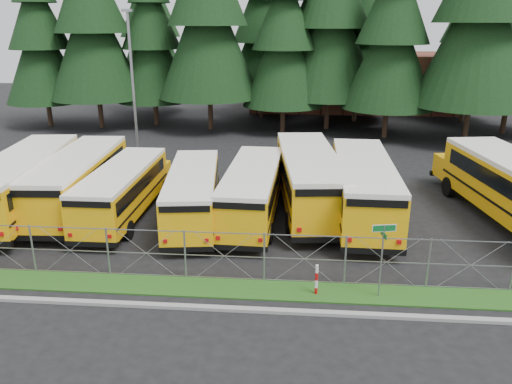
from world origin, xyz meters
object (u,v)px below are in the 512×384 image
Objects in this scene: striped_bollard at (316,280)px; light_standard at (133,80)px; bus_east at (512,191)px; bus_2 at (125,191)px; bus_4 at (253,192)px; bus_3 at (194,195)px; bus_6 at (362,188)px; bus_0 at (27,183)px; bus_1 at (81,182)px; street_sign at (383,245)px; bus_5 at (308,180)px.

light_standard is (-12.29, 18.43, 4.90)m from striped_bollard.
bus_2 is at bearing 173.76° from bus_east.
bus_4 is (6.43, 0.26, 0.05)m from bus_2.
bus_6 is at bearing -0.12° from bus_3.
bus_0 is 24.10m from bus_east.
bus_2 is at bearing -175.57° from bus_4.
bus_1 is 3.97× the size of street_sign.
bus_east is at bearing -0.15° from bus_6.
street_sign reaches higher than bus_4.
bus_6 is 4.07× the size of street_sign.
bus_5 is 8.98m from striped_bollard.
light_standard reaches higher than bus_4.
bus_0 is 12.09m from light_standard.
light_standard is (-6.47, 11.60, 4.21)m from bus_3.
light_standard is at bearing 88.37° from bus_1.
bus_4 is 8.55× the size of striped_bollard.
street_sign is at bearing -51.75° from light_standard.
bus_0 is 4.16× the size of street_sign.
street_sign is (-0.26, -7.86, 0.53)m from bus_6.
bus_3 is 3.51× the size of street_sign.
bus_1 is at bearing 178.36° from bus_4.
bus_6 is at bearing 4.05° from bus_2.
light_standard is at bearing 104.62° from bus_2.
bus_2 is 0.85× the size of bus_5.
striped_bollard is at bearing -56.96° from bus_3.
bus_3 is 13.94m from light_standard.
bus_east reaches higher than bus_5.
bus_east is at bearing -3.78° from bus_1.
light_standard reaches higher than bus_5.
bus_east is 12.34m from striped_bollard.
street_sign is at bearing -29.92° from bus_0.
bus_1 is 1.13× the size of bus_3.
bus_6 is at bearing 72.54° from striped_bollard.
bus_0 reaches higher than bus_4.
bus_3 is at bearing -171.46° from bus_6.
light_standard reaches higher than bus_2.
bus_3 is (3.52, -0.23, -0.01)m from bus_2.
bus_2 is at bearing 142.90° from striped_bollard.
street_sign is at bearing -31.27° from bus_2.
bus_5 is 9.77× the size of striped_bollard.
bus_1 is at bearing -178.85° from bus_6.
street_sign reaches higher than bus_2.
bus_2 is (2.66, -0.85, -0.16)m from bus_1.
bus_6 reaches higher than bus_2.
bus_5 reaches higher than bus_1.
bus_6 is (11.81, 0.82, 0.20)m from bus_2.
bus_5 reaches higher than bus_0.
bus_4 is (11.60, 0.09, -0.19)m from bus_0.
bus_0 is at bearing -179.19° from bus_5.
bus_4 is 3.16m from bus_5.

